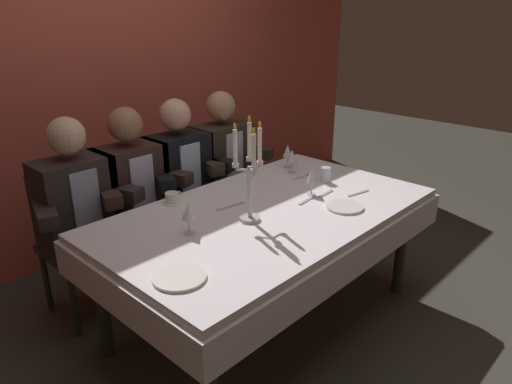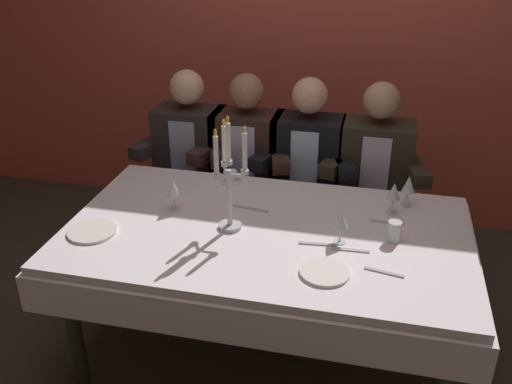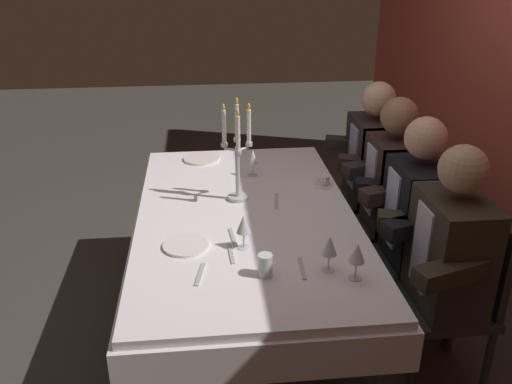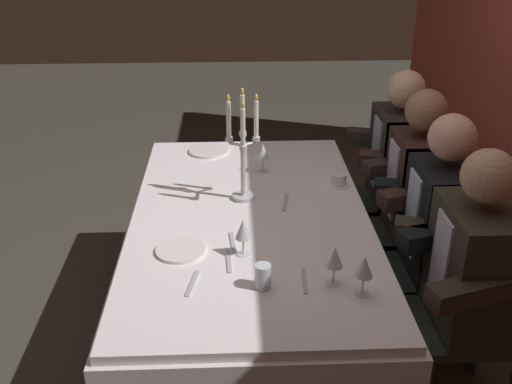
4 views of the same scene
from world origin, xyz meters
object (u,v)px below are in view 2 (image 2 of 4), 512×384
(dining_table, at_px, (266,250))
(wine_glass_1, at_px, (341,220))
(wine_glass_2, at_px, (394,192))
(water_tumbler_0, at_px, (394,231))
(seated_diner_3, at_px, (375,165))
(dinner_plate_1, at_px, (92,231))
(seated_diner_1, at_px, (247,153))
(coffee_cup_0, at_px, (231,177))
(candelabra, at_px, (229,181))
(dinner_plate_0, at_px, (325,272))
(seated_diner_0, at_px, (191,148))
(wine_glass_0, at_px, (409,185))
(seated_diner_2, at_px, (307,159))
(wine_glass_3, at_px, (173,189))

(dining_table, distance_m, wine_glass_1, 0.42)
(wine_glass_1, height_order, wine_glass_2, same)
(wine_glass_2, xyz_separation_m, water_tumbler_0, (0.01, -0.27, -0.07))
(water_tumbler_0, height_order, seated_diner_3, seated_diner_3)
(dinner_plate_1, relative_size, wine_glass_1, 1.39)
(seated_diner_1, bearing_deg, coffee_cup_0, -88.90)
(candelabra, distance_m, wine_glass_1, 0.54)
(wine_glass_1, bearing_deg, seated_diner_3, 82.52)
(dining_table, height_order, coffee_cup_0, coffee_cup_0)
(coffee_cup_0, distance_m, seated_diner_3, 0.88)
(candelabra, bearing_deg, dinner_plate_1, -162.97)
(dinner_plate_0, relative_size, dinner_plate_1, 0.92)
(seated_diner_1, height_order, seated_diner_3, same)
(wine_glass_2, relative_size, seated_diner_0, 0.13)
(dinner_plate_0, bearing_deg, wine_glass_0, 64.51)
(candelabra, height_order, dinner_plate_0, candelabra)
(candelabra, relative_size, seated_diner_1, 0.45)
(coffee_cup_0, height_order, seated_diner_2, seated_diner_2)
(wine_glass_3, relative_size, seated_diner_2, 0.13)
(wine_glass_1, distance_m, seated_diner_2, 0.98)
(wine_glass_0, height_order, wine_glass_2, same)
(wine_glass_1, relative_size, seated_diner_3, 0.13)
(candelabra, relative_size, wine_glass_0, 3.41)
(water_tumbler_0, bearing_deg, dinner_plate_0, -129.64)
(wine_glass_1, bearing_deg, wine_glass_2, 56.25)
(candelabra, height_order, wine_glass_2, candelabra)
(wine_glass_0, distance_m, wine_glass_2, 0.12)
(candelabra, xyz_separation_m, seated_diner_1, (-0.14, 0.91, -0.25))
(wine_glass_1, bearing_deg, dining_table, 173.39)
(coffee_cup_0, height_order, seated_diner_0, seated_diner_0)
(wine_glass_0, bearing_deg, dinner_plate_0, -115.49)
(dinner_plate_1, xyz_separation_m, wine_glass_0, (1.43, 0.61, 0.11))
(water_tumbler_0, height_order, seated_diner_0, seated_diner_0)
(seated_diner_2, bearing_deg, seated_diner_3, 0.00)
(dining_table, height_order, candelabra, candelabra)
(wine_glass_3, xyz_separation_m, coffee_cup_0, (0.19, 0.38, -0.09))
(candelabra, distance_m, wine_glass_3, 0.36)
(water_tumbler_0, height_order, seated_diner_2, seated_diner_2)
(wine_glass_2, distance_m, seated_diner_2, 0.79)
(wine_glass_3, bearing_deg, seated_diner_1, 77.49)
(dinner_plate_1, xyz_separation_m, seated_diner_2, (0.85, 1.10, -0.01))
(seated_diner_2, bearing_deg, wine_glass_1, -72.88)
(wine_glass_1, distance_m, wine_glass_2, 0.41)
(wine_glass_2, bearing_deg, wine_glass_1, -123.75)
(dinner_plate_0, height_order, seated_diner_3, seated_diner_3)
(seated_diner_0, height_order, seated_diner_2, same)
(wine_glass_0, relative_size, coffee_cup_0, 1.24)
(wine_glass_2, height_order, seated_diner_2, seated_diner_2)
(dining_table, xyz_separation_m, wine_glass_3, (-0.49, 0.08, 0.24))
(candelabra, xyz_separation_m, wine_glass_3, (-0.32, 0.11, -0.13))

